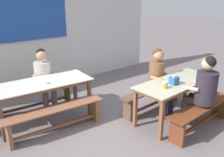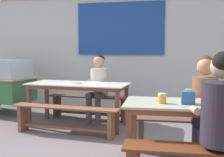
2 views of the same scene
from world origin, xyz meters
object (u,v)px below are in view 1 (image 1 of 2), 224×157
(bench_far_back, at_px, (35,96))
(person_center_facing, at_px, (44,75))
(dining_table_near, at_px, (177,85))
(condiment_jar, at_px, (165,85))
(bench_near_front, at_px, (201,114))
(person_right_near_table, at_px, (159,76))
(dining_table_far, at_px, (42,86))
(bench_far_front, at_px, (55,117))
(soup_bowl, at_px, (45,83))
(tissue_box, at_px, (174,80))
(person_near_front, at_px, (203,88))
(bench_near_back, at_px, (153,96))

(bench_far_back, xyz_separation_m, person_center_facing, (0.21, -0.07, 0.43))
(dining_table_near, distance_m, condiment_jar, 0.48)
(bench_near_front, distance_m, person_right_near_table, 1.10)
(dining_table_far, height_order, bench_far_front, dining_table_far)
(dining_table_far, distance_m, bench_far_back, 0.67)
(soup_bowl, bearing_deg, person_center_facing, 68.03)
(tissue_box, bearing_deg, condiment_jar, -175.23)
(dining_table_far, distance_m, person_near_front, 2.87)
(person_center_facing, bearing_deg, bench_far_front, -105.66)
(person_right_near_table, height_order, soup_bowl, person_right_near_table)
(person_near_front, bearing_deg, tissue_box, 121.54)
(bench_near_front, bearing_deg, dining_table_near, 92.68)
(bench_near_back, height_order, condiment_jar, condiment_jar)
(bench_far_front, height_order, tissue_box, tissue_box)
(bench_near_front, height_order, tissue_box, tissue_box)
(condiment_jar, bearing_deg, person_center_facing, 121.87)
(bench_near_front, relative_size, person_right_near_table, 1.29)
(person_right_near_table, bearing_deg, bench_far_back, 141.71)
(bench_near_front, bearing_deg, bench_near_back, 92.68)
(dining_table_near, xyz_separation_m, bench_far_front, (-2.02, 0.96, -0.39))
(person_center_facing, bearing_deg, dining_table_far, -117.65)
(person_right_near_table, bearing_deg, soup_bowl, 155.24)
(dining_table_far, relative_size, person_near_front, 1.36)
(bench_far_front, height_order, person_near_front, person_near_front)
(bench_far_back, relative_size, person_near_front, 1.24)
(bench_near_front, relative_size, person_center_facing, 1.31)
(dining_table_near, relative_size, bench_far_back, 1.07)
(bench_near_front, bearing_deg, bench_far_back, 127.28)
(bench_far_back, distance_m, bench_far_front, 1.09)
(bench_far_back, relative_size, person_right_near_table, 1.30)
(bench_far_back, height_order, soup_bowl, soup_bowl)
(bench_far_front, bearing_deg, dining_table_near, -25.44)
(dining_table_far, height_order, tissue_box, tissue_box)
(dining_table_near, distance_m, person_center_facing, 2.63)
(dining_table_far, height_order, bench_far_back, dining_table_far)
(bench_far_back, distance_m, bench_near_front, 3.25)
(dining_table_far, bearing_deg, dining_table_near, -37.17)
(bench_near_front, xyz_separation_m, person_right_near_table, (0.02, 1.01, 0.43))
(bench_near_back, bearing_deg, tissue_box, -104.49)
(dining_table_far, xyz_separation_m, tissue_box, (1.80, -1.57, 0.15))
(bench_far_front, bearing_deg, condiment_jar, -33.88)
(dining_table_near, distance_m, person_near_front, 0.50)
(bench_near_back, relative_size, bench_near_front, 1.02)
(dining_table_far, height_order, bench_near_front, dining_table_far)
(person_right_near_table, bearing_deg, condiment_jar, -132.15)
(bench_far_front, distance_m, person_near_front, 2.59)
(bench_far_front, bearing_deg, bench_far_back, 85.99)
(tissue_box, bearing_deg, person_center_facing, 127.39)
(person_center_facing, relative_size, person_right_near_table, 0.99)
(bench_near_front, bearing_deg, condiment_jar, 136.75)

